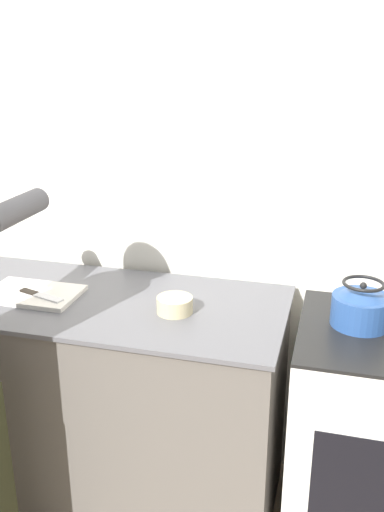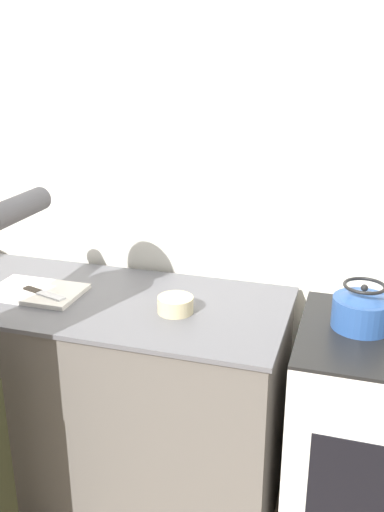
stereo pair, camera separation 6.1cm
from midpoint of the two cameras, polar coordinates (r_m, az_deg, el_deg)
wall_back at (r=2.43m, az=-3.28°, el=7.04°), size 8.00×0.05×2.60m
counter at (r=2.55m, az=-12.74°, el=-13.33°), size 1.78×0.67×0.92m
oven at (r=2.30m, az=16.72°, el=-17.68°), size 0.58×0.60×0.93m
cutting_board at (r=2.35m, az=-16.34°, el=-3.64°), size 0.37×0.24×0.02m
knife at (r=2.30m, az=-15.72°, el=-3.78°), size 0.21×0.09×0.01m
kettle at (r=2.06m, az=15.73°, el=-4.93°), size 0.20×0.20×0.16m
bowl_prep at (r=2.11m, az=-2.57°, el=-4.91°), size 0.13×0.13×0.06m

